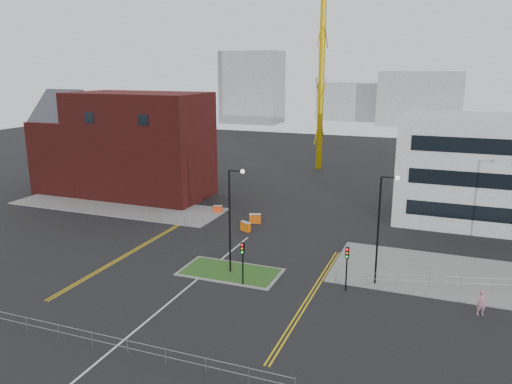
% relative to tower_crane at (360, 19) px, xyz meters
% --- Properties ---
extents(ground, '(200.00, 200.00, 0.00)m').
position_rel_tower_crane_xyz_m(ground, '(-3.48, -57.40, -24.83)').
color(ground, black).
rests_on(ground, ground).
extents(pavement_left, '(28.00, 8.00, 0.12)m').
position_rel_tower_crane_xyz_m(pavement_left, '(-23.48, -35.40, -24.77)').
color(pavement_left, slate).
rests_on(pavement_left, ground).
extents(pavement_right, '(24.00, 10.00, 0.12)m').
position_rel_tower_crane_xyz_m(pavement_right, '(18.52, -43.40, -24.77)').
color(pavement_right, slate).
rests_on(pavement_right, ground).
extents(island_kerb, '(8.60, 4.60, 0.08)m').
position_rel_tower_crane_xyz_m(island_kerb, '(-1.48, -49.40, -24.79)').
color(island_kerb, slate).
rests_on(island_kerb, ground).
extents(grass_island, '(8.00, 4.00, 0.12)m').
position_rel_tower_crane_xyz_m(grass_island, '(-1.48, -49.40, -24.77)').
color(grass_island, '#2B541C').
rests_on(grass_island, ground).
extents(brick_building, '(24.20, 10.07, 14.24)m').
position_rel_tower_crane_xyz_m(brick_building, '(-26.45, -29.40, -17.98)').
color(brick_building, '#4E1613').
rests_on(brick_building, ground).
extents(tower_crane, '(48.95, 22.17, 35.84)m').
position_rel_tower_crane_xyz_m(tower_crane, '(0.00, 0.00, 0.00)').
color(tower_crane, gold).
rests_on(tower_crane, ground).
extents(streetlamp_island, '(1.46, 0.36, 9.18)m').
position_rel_tower_crane_xyz_m(streetlamp_island, '(-1.26, -49.40, -19.42)').
color(streetlamp_island, black).
rests_on(streetlamp_island, ground).
extents(streetlamp_right_near, '(1.46, 0.36, 9.18)m').
position_rel_tower_crane_xyz_m(streetlamp_right_near, '(10.74, -47.40, -19.42)').
color(streetlamp_right_near, black).
rests_on(streetlamp_right_near, ground).
extents(traffic_light_island, '(0.28, 0.33, 3.65)m').
position_rel_tower_crane_xyz_m(traffic_light_island, '(0.52, -51.42, -22.26)').
color(traffic_light_island, black).
rests_on(traffic_light_island, ground).
extents(traffic_light_right, '(0.28, 0.33, 3.65)m').
position_rel_tower_crane_xyz_m(traffic_light_right, '(8.52, -49.42, -22.26)').
color(traffic_light_right, black).
rests_on(traffic_light_right, ground).
extents(railing_front, '(24.05, 0.05, 1.10)m').
position_rel_tower_crane_xyz_m(railing_front, '(-3.48, -63.40, -24.05)').
color(railing_front, gray).
rests_on(railing_front, ground).
extents(railing_left, '(6.05, 0.05, 1.10)m').
position_rel_tower_crane_xyz_m(railing_left, '(-14.48, -39.40, -24.08)').
color(railing_left, gray).
rests_on(railing_left, ground).
extents(railing_right, '(19.05, 5.05, 1.10)m').
position_rel_tower_crane_xyz_m(railing_right, '(17.02, -45.90, -24.05)').
color(railing_right, gray).
rests_on(railing_right, ground).
extents(centre_line, '(0.15, 30.00, 0.01)m').
position_rel_tower_crane_xyz_m(centre_line, '(-3.48, -55.40, -24.82)').
color(centre_line, silver).
rests_on(centre_line, ground).
extents(yellow_left_a, '(0.12, 24.00, 0.01)m').
position_rel_tower_crane_xyz_m(yellow_left_a, '(-12.48, -47.40, -24.82)').
color(yellow_left_a, gold).
rests_on(yellow_left_a, ground).
extents(yellow_left_b, '(0.12, 24.00, 0.01)m').
position_rel_tower_crane_xyz_m(yellow_left_b, '(-12.18, -47.40, -24.82)').
color(yellow_left_b, gold).
rests_on(yellow_left_b, ground).
extents(yellow_right_a, '(0.12, 20.00, 0.01)m').
position_rel_tower_crane_xyz_m(yellow_right_a, '(6.02, -51.40, -24.82)').
color(yellow_right_a, gold).
rests_on(yellow_right_a, ground).
extents(yellow_right_b, '(0.12, 20.00, 0.01)m').
position_rel_tower_crane_xyz_m(yellow_right_b, '(6.32, -51.40, -24.82)').
color(yellow_right_b, gold).
rests_on(yellow_right_b, ground).
extents(skyline_a, '(18.00, 12.00, 22.00)m').
position_rel_tower_crane_xyz_m(skyline_a, '(-43.48, 62.60, -13.83)').
color(skyline_a, gray).
rests_on(skyline_a, ground).
extents(skyline_b, '(24.00, 12.00, 16.00)m').
position_rel_tower_crane_xyz_m(skyline_b, '(6.52, 72.60, -16.83)').
color(skyline_b, gray).
rests_on(skyline_b, ground).
extents(skyline_d, '(30.00, 12.00, 12.00)m').
position_rel_tower_crane_xyz_m(skyline_d, '(-11.48, 82.60, -18.83)').
color(skyline_d, gray).
rests_on(skyline_d, ground).
extents(pedestrian, '(0.79, 0.62, 1.90)m').
position_rel_tower_crane_xyz_m(pedestrian, '(18.32, -49.94, -23.88)').
color(pedestrian, '#BA788A').
rests_on(pedestrian, ground).
extents(barrier_left, '(1.17, 0.71, 0.93)m').
position_rel_tower_crane_xyz_m(barrier_left, '(-10.23, -33.40, -24.32)').
color(barrier_left, red).
rests_on(barrier_left, ground).
extents(barrier_mid, '(1.38, 0.86, 1.10)m').
position_rel_tower_crane_xyz_m(barrier_mid, '(-4.53, -35.61, -24.23)').
color(barrier_mid, '#CA4D0B').
rests_on(barrier_mid, ground).
extents(barrier_right, '(1.28, 0.88, 1.03)m').
position_rel_tower_crane_xyz_m(barrier_right, '(-4.48, -38.57, -24.27)').
color(barrier_right, '#D45E0B').
rests_on(barrier_right, ground).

